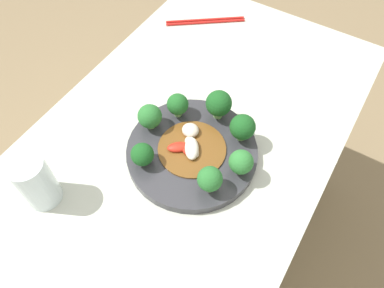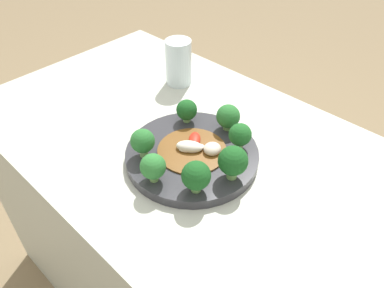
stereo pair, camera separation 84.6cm
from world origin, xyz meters
TOP-DOWN VIEW (x-y plane):
  - ground_plane at (0.00, 0.00)m, footprint 8.00×8.00m
  - table at (0.00, 0.00)m, footprint 1.19×0.65m
  - plate at (-0.01, 0.04)m, footprint 0.29×0.29m
  - broccoli_south at (-0.02, -0.07)m, footprint 0.05×0.05m
  - broccoli_northwest at (-0.09, 0.12)m, footprint 0.06×0.06m
  - broccoli_southwest at (-0.08, -0.04)m, footprint 0.05×0.05m
  - broccoli_north at (-0.02, 0.15)m, footprint 0.05×0.05m
  - broccoli_west at (-0.12, 0.04)m, footprint 0.06×0.06m
  - broccoli_southeast at (0.07, -0.03)m, footprint 0.05×0.05m
  - broccoli_northeast at (0.05, 0.12)m, footprint 0.05×0.05m
  - stirfry_center at (-0.01, 0.03)m, footprint 0.15×0.15m
  - drinking_glass at (0.24, -0.17)m, footprint 0.07×0.07m
  - chopsticks at (-0.43, -0.17)m, footprint 0.15×0.20m

SIDE VIEW (x-z plane):
  - ground_plane at x=0.00m, z-range 0.00..0.00m
  - table at x=0.00m, z-range 0.00..0.70m
  - chopsticks at x=-0.43m, z-range 0.70..0.71m
  - plate at x=-0.01m, z-range 0.70..0.72m
  - stirfry_center at x=-0.01m, z-range 0.72..0.74m
  - broccoli_southeast at x=0.07m, z-range 0.73..0.78m
  - broccoli_south at x=-0.02m, z-range 0.73..0.79m
  - broccoli_north at x=-0.02m, z-range 0.73..0.79m
  - broccoli_southwest at x=-0.08m, z-range 0.73..0.79m
  - broccoli_northwest at x=-0.09m, z-range 0.73..0.80m
  - broccoli_northeast at x=0.05m, z-range 0.73..0.79m
  - drinking_glass at x=0.24m, z-range 0.70..0.83m
  - broccoli_west at x=-0.12m, z-range 0.73..0.80m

